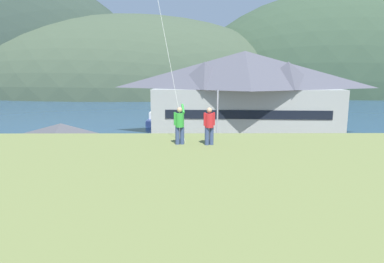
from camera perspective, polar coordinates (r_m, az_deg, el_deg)
name	(u,v)px	position (r m, az deg, el deg)	size (l,w,h in m)	color
ground_plane	(178,194)	(25.42, -2.34, -10.55)	(600.00, 600.00, 0.00)	#66604C
parking_lot_pad	(180,173)	(30.13, -2.02, -7.08)	(40.00, 20.00, 0.10)	gray
bay_water	(186,107)	(84.23, -0.96, 4.13)	(360.00, 84.00, 0.03)	navy
far_hill_east_peak	(132,94)	(135.88, -10.06, 6.30)	(133.32, 71.49, 59.74)	#3D4C38
far_hill_center_saddle	(352,93)	(154.21, 25.38, 5.93)	(136.92, 73.70, 81.89)	#334733
far_hill_far_shoulder	(369,92)	(161.89, 27.71, 5.91)	(101.20, 68.06, 88.37)	#42513D
harbor_lodge	(244,91)	(47.07, 8.81, 6.71)	(26.19, 13.60, 11.64)	#999E99
storage_shed_near_lot	(63,149)	(30.93, -21.04, -2.79)	(7.81, 4.64, 4.64)	#338475
storage_shed_waterside	(179,116)	(48.70, -2.14, 2.68)	(5.07, 5.71, 5.02)	#756B5B
wharf_dock	(175,120)	(60.55, -2.86, 2.02)	(3.20, 13.73, 0.70)	#70604C
moored_boat_wharfside	(155,120)	(57.60, -6.35, 1.91)	(2.26, 6.54, 2.16)	navy
parked_car_mid_row_near	(172,174)	(26.56, -3.37, -7.20)	(4.24, 2.14, 1.82)	silver
parked_car_mid_row_far	(379,180)	(28.59, 29.11, -7.25)	(4.30, 2.24, 1.82)	navy
parked_car_mid_row_center	(280,157)	(32.81, 14.65, -4.13)	(4.34, 2.34, 1.82)	black
parked_car_front_row_silver	(230,156)	(32.24, 6.36, -4.10)	(4.35, 2.36, 1.82)	#B28923
parking_light_pole	(217,119)	(34.76, 4.31, 2.14)	(0.24, 0.78, 6.99)	#ADADB2
person_kite_flyer	(180,124)	(15.63, -2.10, 1.25)	(0.52, 0.69, 1.86)	#384770
person_companion	(209,125)	(15.52, 2.94, 1.12)	(0.53, 0.40, 1.74)	#384770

